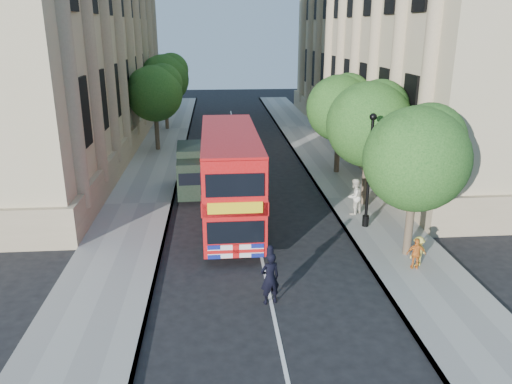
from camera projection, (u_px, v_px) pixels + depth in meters
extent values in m
plane|color=black|center=(271.00, 301.00, 16.73)|extent=(120.00, 120.00, 0.00)
cube|color=gray|center=(357.00, 198.00, 26.62)|extent=(3.50, 80.00, 0.12)
cube|color=gray|center=(139.00, 204.00, 25.72)|extent=(3.50, 80.00, 0.12)
cube|color=tan|center=(418.00, 23.00, 37.67)|extent=(12.00, 38.00, 18.00)
cube|color=tan|center=(43.00, 23.00, 35.53)|extent=(12.00, 38.00, 18.00)
cylinder|color=#473828|center=(409.00, 223.00, 19.57)|extent=(0.32, 0.32, 2.86)
sphere|color=#184416|center=(416.00, 159.00, 18.75)|extent=(4.00, 4.00, 4.00)
sphere|color=#184416|center=(429.00, 140.00, 18.97)|extent=(2.80, 2.80, 2.80)
sphere|color=#184416|center=(407.00, 148.00, 18.26)|extent=(2.60, 2.60, 2.60)
cylinder|color=#473828|center=(365.00, 178.00, 25.22)|extent=(0.32, 0.32, 2.99)
sphere|color=#184416|center=(369.00, 125.00, 24.37)|extent=(4.20, 4.20, 4.20)
sphere|color=#184416|center=(380.00, 109.00, 24.58)|extent=(2.94, 2.94, 2.94)
sphere|color=#184416|center=(362.00, 115.00, 23.87)|extent=(2.73, 2.73, 2.73)
cylinder|color=#473828|center=(337.00, 151.00, 30.91)|extent=(0.32, 0.32, 2.90)
sphere|color=#184416|center=(340.00, 108.00, 30.08)|extent=(4.00, 4.00, 4.00)
sphere|color=#184416|center=(348.00, 96.00, 30.30)|extent=(2.80, 2.80, 2.80)
sphere|color=#184416|center=(333.00, 100.00, 29.59)|extent=(2.60, 2.60, 2.60)
cylinder|color=#473828|center=(157.00, 131.00, 36.60)|extent=(0.32, 0.32, 2.99)
sphere|color=#184416|center=(155.00, 93.00, 35.75)|extent=(4.00, 4.00, 4.00)
sphere|color=#184416|center=(163.00, 83.00, 35.96)|extent=(2.80, 2.80, 2.80)
sphere|color=#184416|center=(146.00, 86.00, 35.25)|extent=(2.60, 2.60, 2.60)
cylinder|color=#473828|center=(166.00, 112.00, 44.14)|extent=(0.32, 0.32, 3.17)
sphere|color=#184416|center=(165.00, 79.00, 43.24)|extent=(4.20, 4.20, 4.20)
sphere|color=#184416|center=(171.00, 70.00, 43.44)|extent=(2.94, 2.94, 2.94)
sphere|color=#184416|center=(158.00, 73.00, 42.73)|extent=(2.73, 2.73, 2.73)
cylinder|color=black|center=(365.00, 221.00, 22.68)|extent=(0.30, 0.30, 0.50)
cylinder|color=black|center=(369.00, 173.00, 21.97)|extent=(0.14, 0.14, 5.00)
sphere|color=black|center=(373.00, 117.00, 21.18)|extent=(0.32, 0.32, 0.32)
cube|color=red|center=(230.00, 176.00, 22.61)|extent=(2.48, 9.20, 3.82)
cube|color=black|center=(230.00, 193.00, 22.88)|extent=(2.54, 8.62, 0.87)
cube|color=black|center=(230.00, 154.00, 22.30)|extent=(2.54, 8.62, 0.87)
cube|color=yellow|center=(235.00, 208.00, 18.23)|extent=(2.03, 0.09, 0.44)
cylinder|color=black|center=(207.00, 243.00, 20.04)|extent=(0.28, 0.97, 0.97)
cylinder|color=black|center=(261.00, 241.00, 20.22)|extent=(0.28, 0.97, 0.97)
cylinder|color=black|center=(207.00, 194.00, 25.98)|extent=(0.28, 0.97, 0.97)
cylinder|color=black|center=(249.00, 193.00, 26.17)|extent=(0.28, 0.97, 0.97)
cube|color=black|center=(195.00, 179.00, 25.95)|extent=(1.90, 1.73, 1.92)
cube|color=black|center=(195.00, 179.00, 25.14)|extent=(1.65, 0.17, 0.64)
cube|color=black|center=(194.00, 165.00, 27.79)|extent=(1.96, 3.01, 2.29)
cube|color=black|center=(195.00, 187.00, 27.62)|extent=(1.85, 4.46, 0.23)
cylinder|color=black|center=(180.00, 196.00, 26.04)|extent=(0.23, 0.74, 0.73)
cylinder|color=black|center=(211.00, 195.00, 26.24)|extent=(0.23, 0.74, 0.73)
cylinder|color=black|center=(181.00, 179.00, 28.88)|extent=(0.23, 0.74, 0.73)
cylinder|color=black|center=(209.00, 178.00, 29.08)|extent=(0.23, 0.74, 0.73)
imported|color=black|center=(270.00, 278.00, 16.35)|extent=(0.77, 0.62, 1.83)
imported|color=white|center=(354.00, 197.00, 23.97)|extent=(1.09, 1.05, 1.76)
imported|color=orange|center=(416.00, 254.00, 18.56)|extent=(0.74, 0.39, 1.21)
imported|color=#E8CF4F|center=(418.00, 251.00, 18.80)|extent=(0.88, 0.74, 1.18)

